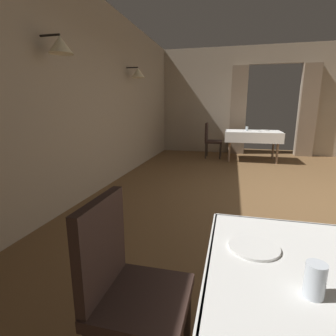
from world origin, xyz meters
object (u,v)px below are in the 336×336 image
Objects in this scene: plate_mid_a at (258,131)px; glass_mid_b at (247,129)px; chair_near_left at (126,283)px; dining_table_mid at (253,135)px; glass_near_c at (315,280)px; chair_mid_left at (211,139)px; plate_mid_c at (265,130)px; plate_near_d at (254,247)px.

plate_mid_a is 0.27m from glass_mid_b.
chair_near_left is 6.06m from plate_mid_a.
glass_mid_b reaches higher than dining_table_mid.
chair_near_left is at bearing 164.59° from glass_near_c.
chair_near_left is 8.04× the size of glass_near_c.
chair_mid_left is 6.31m from glass_near_c.
glass_mid_b is 0.48× the size of plate_mid_c.
glass_near_c is at bearing -57.76° from plate_near_d.
chair_mid_left is (-1.07, 0.10, -0.14)m from dining_table_mid.
plate_mid_a is 0.78× the size of plate_mid_c.
chair_mid_left is 6.03m from plate_near_d.
chair_near_left is 8.24× the size of glass_mid_b.
plate_near_d is (-0.16, 0.26, -0.05)m from glass_near_c.
glass_near_c is 0.54× the size of plate_near_d.
dining_table_mid is 0.42m from plate_mid_c.
glass_near_c is 6.17m from plate_mid_a.
plate_near_d is at bearing -96.63° from plate_mid_c.
plate_mid_a is at bearing 79.65° from chair_near_left.
glass_mid_b is (0.82, 5.95, 0.29)m from chair_near_left.
plate_mid_c is at bearing 78.26° from chair_near_left.
plate_mid_a is at bearing 7.88° from dining_table_mid.
plate_mid_c is (1.38, 0.16, 0.24)m from chair_mid_left.
dining_table_mid is 11.80× the size of glass_near_c.
glass_near_c is (-0.24, -6.14, 0.15)m from dining_table_mid.
chair_near_left is 3.95× the size of plate_mid_c.
glass_mid_b reaches higher than plate_mid_a.
dining_table_mid is 1.47× the size of chair_mid_left.
glass_mid_b is (-0.15, 0.02, 0.15)m from dining_table_mid.
plate_mid_c is at bearing 83.37° from plate_near_d.
plate_near_d is at bearing -93.93° from dining_table_mid.
glass_near_c is (0.83, -6.24, 0.29)m from chair_mid_left.
plate_near_d reaches higher than dining_table_mid.
dining_table_mid is 5.90m from plate_near_d.
chair_mid_left is (-0.09, 6.04, 0.00)m from chair_near_left.
glass_mid_b reaches higher than plate_mid_c.
chair_near_left is at bearing -101.74° from plate_mid_c.
plate_near_d is 0.92× the size of plate_mid_c.
chair_mid_left reaches higher than plate_mid_c.
glass_near_c is 6.16m from glass_mid_b.
plate_mid_c is at bearing 85.07° from glass_near_c.
chair_mid_left is at bearing -173.54° from plate_mid_c.
chair_near_left is at bearing -97.88° from glass_mid_b.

